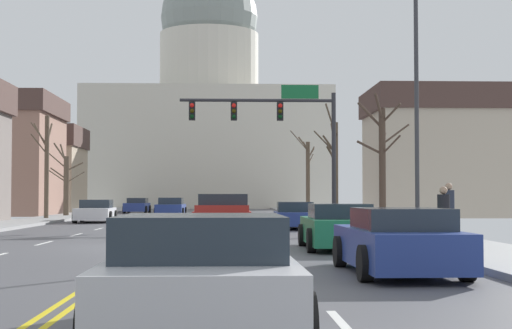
% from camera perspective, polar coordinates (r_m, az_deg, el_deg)
% --- Properties ---
extents(ground, '(20.00, 180.00, 0.20)m').
position_cam_1_polar(ground, '(22.78, -7.66, -5.94)').
color(ground, '#4C4C51').
extents(signal_gantry, '(7.91, 0.41, 6.96)m').
position_cam_1_polar(signal_gantry, '(39.52, 1.67, 3.06)').
color(signal_gantry, '#28282D').
rests_on(signal_gantry, ground).
extents(street_lamp_right, '(2.48, 0.24, 8.07)m').
position_cam_1_polar(street_lamp_right, '(25.36, 10.92, 5.58)').
color(street_lamp_right, '#333338').
rests_on(street_lamp_right, ground).
extents(capitol_building, '(28.80, 18.83, 31.96)m').
position_cam_1_polar(capitol_building, '(96.61, -3.45, 3.31)').
color(capitol_building, beige).
rests_on(capitol_building, ground).
extents(sedan_near_00, '(2.07, 4.50, 1.20)m').
position_cam_1_polar(sedan_near_00, '(35.02, 2.84, -3.79)').
color(sedan_near_00, navy).
rests_on(sedan_near_00, ground).
extents(pickup_truck_near_01, '(2.28, 5.70, 1.54)m').
position_cam_1_polar(pickup_truck_near_01, '(28.79, -2.43, -3.84)').
color(pickup_truck_near_01, maroon).
rests_on(pickup_truck_near_01, ground).
extents(sedan_near_02, '(2.02, 4.41, 1.26)m').
position_cam_1_polar(sedan_near_02, '(21.71, 6.05, -4.61)').
color(sedan_near_02, '#1E7247').
rests_on(sedan_near_02, ground).
extents(sedan_near_03, '(2.00, 4.62, 1.25)m').
position_cam_1_polar(sedan_near_03, '(15.08, 10.33, -5.61)').
color(sedan_near_03, navy).
rests_on(sedan_near_03, ground).
extents(sedan_near_04, '(2.08, 4.29, 1.28)m').
position_cam_1_polar(sedan_near_04, '(8.20, -3.99, -8.41)').
color(sedan_near_04, silver).
rests_on(sedan_near_04, ground).
extents(sedan_oncoming_00, '(2.19, 4.43, 1.25)m').
position_cam_1_polar(sedan_oncoming_00, '(44.24, -11.62, -3.39)').
color(sedan_oncoming_00, silver).
rests_on(sedan_oncoming_00, ground).
extents(sedan_oncoming_01, '(2.12, 4.70, 1.33)m').
position_cam_1_polar(sedan_oncoming_01, '(55.88, -6.24, -3.15)').
color(sedan_oncoming_01, navy).
rests_on(sedan_oncoming_01, ground).
extents(sedan_oncoming_02, '(2.05, 4.33, 1.28)m').
position_cam_1_polar(sedan_oncoming_02, '(66.64, -8.67, -3.01)').
color(sedan_oncoming_02, navy).
rests_on(sedan_oncoming_02, ground).
extents(flank_building_00, '(9.78, 8.16, 7.80)m').
position_cam_1_polar(flank_building_00, '(74.91, -16.27, -0.29)').
color(flank_building_00, tan).
rests_on(flank_building_00, ground).
extents(flank_building_03, '(12.48, 8.47, 8.90)m').
position_cam_1_polar(flank_building_03, '(56.51, 14.49, 0.86)').
color(flank_building_03, '#B2A38E').
rests_on(flank_building_03, ground).
extents(bare_tree_00, '(1.99, 2.48, 6.17)m').
position_cam_1_polar(bare_tree_00, '(57.80, 3.80, -0.68)').
color(bare_tree_00, brown).
rests_on(bare_tree_00, ground).
extents(bare_tree_01, '(1.16, 2.23, 6.13)m').
position_cam_1_polar(bare_tree_01, '(48.38, -15.06, 0.18)').
color(bare_tree_01, brown).
rests_on(bare_tree_01, ground).
extents(bare_tree_02, '(2.37, 2.10, 5.42)m').
position_cam_1_polar(bare_tree_02, '(32.27, 9.19, 0.31)').
color(bare_tree_02, '#423328').
rests_on(bare_tree_02, ground).
extents(bare_tree_03, '(2.66, 1.51, 4.90)m').
position_cam_1_polar(bare_tree_03, '(54.53, -13.72, -1.28)').
color(bare_tree_03, brown).
rests_on(bare_tree_03, ground).
extents(bare_tree_04, '(1.36, 2.44, 6.59)m').
position_cam_1_polar(bare_tree_04, '(45.36, 5.77, -0.10)').
color(bare_tree_04, '#4C3D2D').
rests_on(bare_tree_04, ground).
extents(pedestrian_00, '(0.35, 0.34, 1.59)m').
position_cam_1_polar(pedestrian_00, '(22.11, 13.54, -3.41)').
color(pedestrian_00, '#33333D').
rests_on(pedestrian_00, ground).
extents(pedestrian_01, '(0.35, 0.34, 1.73)m').
position_cam_1_polar(pedestrian_01, '(24.92, 13.91, -3.09)').
color(pedestrian_01, '#4C4238').
rests_on(pedestrian_01, ground).
extents(bicycle_parked, '(0.12, 1.77, 0.85)m').
position_cam_1_polar(bicycle_parked, '(26.26, 10.05, -4.42)').
color(bicycle_parked, black).
rests_on(bicycle_parked, ground).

